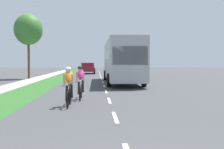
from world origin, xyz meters
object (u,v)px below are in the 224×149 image
bus_silver (121,59)px  pickup_maroon (88,68)px  cyclist_trailing (81,82)px  street_tree_near (28,30)px  cyclist_lead (69,86)px

bus_silver → pickup_maroon: size_ratio=2.27×
cyclist_trailing → street_tree_near: 17.47m
street_tree_near → cyclist_lead: bearing=-71.8°
cyclist_trailing → pickup_maroon: 28.22m
cyclist_trailing → bus_silver: (2.90, 9.99, 1.17)m
bus_silver → cyclist_trailing: bearing=-106.2°
bus_silver → street_tree_near: (-9.11, 5.76, 3.11)m
cyclist_lead → pickup_maroon: (-0.09, 30.24, 0.02)m
cyclist_trailing → bus_silver: size_ratio=0.15×
street_tree_near → pickup_maroon: bearing=65.2°
cyclist_trailing → bus_silver: bearing=73.8°
pickup_maroon → street_tree_near: (-5.77, -12.46, 4.26)m
bus_silver → pickup_maroon: bearing=100.4°
cyclist_trailing → street_tree_near: bearing=111.5°
pickup_maroon → street_tree_near: 14.38m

